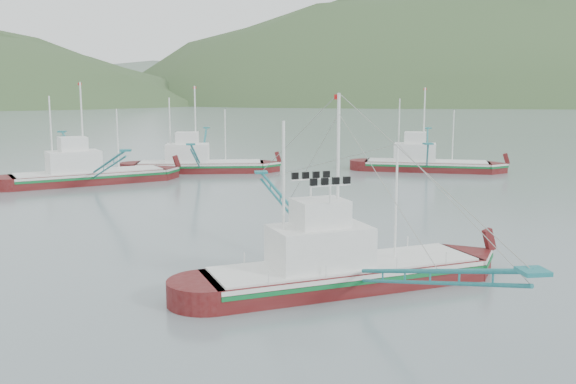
{
  "coord_description": "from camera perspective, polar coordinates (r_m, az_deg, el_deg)",
  "views": [
    {
      "loc": [
        -5.36,
        -31.14,
        9.23
      ],
      "look_at": [
        0.0,
        6.0,
        3.2
      ],
      "focal_mm": 40.0,
      "sensor_mm": 36.0,
      "label": 1
    }
  ],
  "objects": [
    {
      "name": "ground",
      "position": [
        32.92,
        1.5,
        -7.16
      ],
      "size": [
        1200.0,
        1200.0,
        0.0
      ],
      "primitive_type": "plane",
      "color": "slate",
      "rests_on": "ground"
    },
    {
      "name": "main_boat",
      "position": [
        30.21,
        4.88,
        -5.15
      ],
      "size": [
        13.79,
        23.78,
        9.77
      ],
      "rotation": [
        0.0,
        0.0,
        0.23
      ],
      "color": "#4B0C0D",
      "rests_on": "ground"
    },
    {
      "name": "bg_boat_right",
      "position": [
        74.51,
        12.18,
        3.36
      ],
      "size": [
        14.28,
        24.23,
        10.16
      ],
      "rotation": [
        0.0,
        0.0,
        -0.35
      ],
      "color": "#4B0C0D",
      "rests_on": "ground"
    },
    {
      "name": "bg_boat_far",
      "position": [
        72.67,
        -7.96,
        2.87
      ],
      "size": [
        14.33,
        25.5,
        10.33
      ],
      "rotation": [
        0.0,
        0.0,
        -0.07
      ],
      "color": "#4B0C0D",
      "rests_on": "ground"
    },
    {
      "name": "bg_boat_left",
      "position": [
        66.1,
        -17.37,
        2.55
      ],
      "size": [
        14.99,
        25.36,
        10.69
      ],
      "rotation": [
        0.0,
        0.0,
        0.38
      ],
      "color": "#4B0C0D",
      "rests_on": "ground"
    },
    {
      "name": "headland_right",
      "position": [
        522.43,
        19.99,
        7.58
      ],
      "size": [
        684.0,
        432.0,
        306.0
      ],
      "primitive_type": "ellipsoid",
      "color": "#324B27",
      "rests_on": "ground"
    },
    {
      "name": "ridge_distant",
      "position": [
        592.27,
        -4.83,
        8.21
      ],
      "size": [
        960.0,
        400.0,
        240.0
      ],
      "primitive_type": "ellipsoid",
      "color": "slate",
      "rests_on": "ground"
    }
  ]
}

